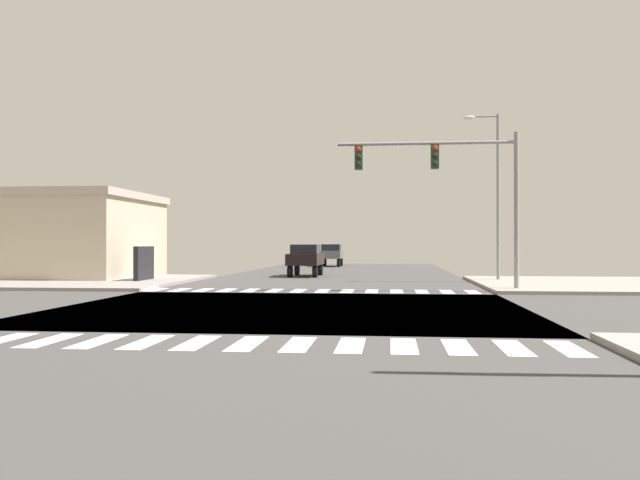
# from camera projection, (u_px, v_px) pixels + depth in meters

# --- Properties ---
(ground) EXTENTS (90.00, 90.00, 0.05)m
(ground) POSITION_uv_depth(u_px,v_px,m) (290.00, 309.00, 20.29)
(ground) COLOR #403E3D
(sidewalk_corner_ne) EXTENTS (12.00, 12.00, 0.14)m
(sidewalk_corner_ne) POSITION_uv_depth(u_px,v_px,m) (610.00, 284.00, 30.88)
(sidewalk_corner_ne) COLOR gray
(sidewalk_corner_ne) RESTS_ON ground
(sidewalk_corner_nw) EXTENTS (12.00, 12.00, 0.14)m
(sidewalk_corner_nw) POSITION_uv_depth(u_px,v_px,m) (67.00, 281.00, 33.58)
(sidewalk_corner_nw) COLOR gray
(sidewalk_corner_nw) RESTS_ON ground
(crosswalk_near) EXTENTS (13.50, 2.00, 0.01)m
(crosswalk_near) POSITION_uv_depth(u_px,v_px,m) (222.00, 343.00, 13.06)
(crosswalk_near) COLOR white
(crosswalk_near) RESTS_ON ground
(crosswalk_far) EXTENTS (13.50, 2.00, 0.01)m
(crosswalk_far) POSITION_uv_depth(u_px,v_px,m) (311.00, 291.00, 27.58)
(crosswalk_far) COLOR white
(crosswalk_far) RESTS_ON ground
(traffic_signal_mast) EXTENTS (7.33, 0.55, 6.44)m
(traffic_signal_mast) POSITION_uv_depth(u_px,v_px,m) (445.00, 174.00, 27.49)
(traffic_signal_mast) COLOR gray
(traffic_signal_mast) RESTS_ON ground
(street_lamp) EXTENTS (1.78, 0.32, 8.43)m
(street_lamp) POSITION_uv_depth(u_px,v_px,m) (493.00, 182.00, 33.89)
(street_lamp) COLOR gray
(street_lamp) RESTS_ON ground
(bank_building) EXTENTS (16.51, 9.14, 4.71)m
(bank_building) POSITION_uv_depth(u_px,v_px,m) (13.00, 236.00, 37.66)
(bank_building) COLOR #BEAE94
(bank_building) RESTS_ON ground
(sedan_farside_1) EXTENTS (1.80, 4.30, 1.88)m
(sedan_farside_1) POSITION_uv_depth(u_px,v_px,m) (306.00, 257.00, 40.00)
(sedan_farside_1) COLOR black
(sedan_farside_1) RESTS_ON ground
(sedan_crossing_2) EXTENTS (1.80, 4.30, 1.88)m
(sedan_crossing_2) POSITION_uv_depth(u_px,v_px,m) (331.00, 253.00, 57.50)
(sedan_crossing_2) COLOR black
(sedan_crossing_2) RESTS_ON ground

